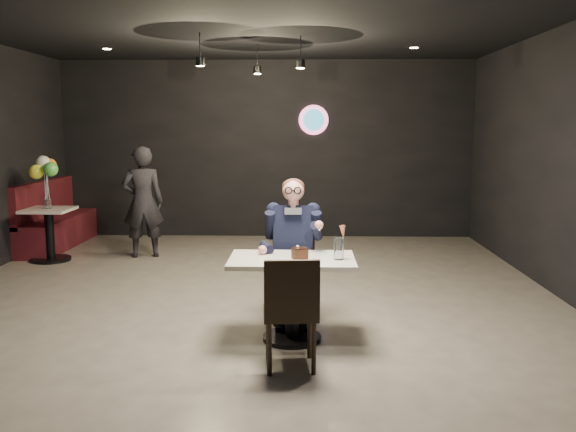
{
  "coord_description": "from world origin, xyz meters",
  "views": [
    {
      "loc": [
        0.67,
        -5.94,
        1.89
      ],
      "look_at": [
        0.5,
        -0.11,
        1.03
      ],
      "focal_mm": 38.0,
      "sensor_mm": 36.0,
      "label": 1
    }
  ],
  "objects_px": {
    "main_table": "(292,299)",
    "seated_man": "(293,249)",
    "booth_bench": "(57,214)",
    "passerby": "(143,202)",
    "side_table": "(50,233)",
    "sundae_glass": "(339,249)",
    "chair_near": "(290,311)",
    "balloon_vase": "(48,203)",
    "chair_far": "(293,275)"
  },
  "relations": [
    {
      "from": "passerby",
      "to": "sundae_glass",
      "type": "bearing_deg",
      "value": 112.56
    },
    {
      "from": "main_table",
      "to": "balloon_vase",
      "type": "distance_m",
      "value": 4.73
    },
    {
      "from": "chair_near",
      "to": "sundae_glass",
      "type": "xyz_separation_m",
      "value": [
        0.41,
        0.56,
        0.38
      ]
    },
    {
      "from": "chair_near",
      "to": "booth_bench",
      "type": "bearing_deg",
      "value": 123.43
    },
    {
      "from": "sundae_glass",
      "to": "booth_bench",
      "type": "height_order",
      "value": "booth_bench"
    },
    {
      "from": "main_table",
      "to": "seated_man",
      "type": "xyz_separation_m",
      "value": [
        0.0,
        0.55,
        0.34
      ]
    },
    {
      "from": "sundae_glass",
      "to": "side_table",
      "type": "bearing_deg",
      "value": 140.72
    },
    {
      "from": "side_table",
      "to": "passerby",
      "type": "height_order",
      "value": "passerby"
    },
    {
      "from": "chair_near",
      "to": "side_table",
      "type": "xyz_separation_m",
      "value": [
        -3.5,
        3.76,
        -0.07
      ]
    },
    {
      "from": "chair_near",
      "to": "passerby",
      "type": "bearing_deg",
      "value": 113.64
    },
    {
      "from": "side_table",
      "to": "balloon_vase",
      "type": "bearing_deg",
      "value": 0.0
    },
    {
      "from": "chair_near",
      "to": "seated_man",
      "type": "xyz_separation_m",
      "value": [
        0.0,
        1.16,
        0.26
      ]
    },
    {
      "from": "main_table",
      "to": "booth_bench",
      "type": "height_order",
      "value": "booth_bench"
    },
    {
      "from": "balloon_vase",
      "to": "passerby",
      "type": "xyz_separation_m",
      "value": [
        1.26,
        0.31,
        -0.02
      ]
    },
    {
      "from": "main_table",
      "to": "chair_near",
      "type": "relative_size",
      "value": 1.2
    },
    {
      "from": "chair_far",
      "to": "booth_bench",
      "type": "height_order",
      "value": "booth_bench"
    },
    {
      "from": "seated_man",
      "to": "side_table",
      "type": "height_order",
      "value": "seated_man"
    },
    {
      "from": "sundae_glass",
      "to": "booth_bench",
      "type": "bearing_deg",
      "value": 135.08
    },
    {
      "from": "chair_near",
      "to": "balloon_vase",
      "type": "bearing_deg",
      "value": 127.78
    },
    {
      "from": "main_table",
      "to": "chair_near",
      "type": "xyz_separation_m",
      "value": [
        0.0,
        -0.61,
        0.09
      ]
    },
    {
      "from": "seated_man",
      "to": "side_table",
      "type": "bearing_deg",
      "value": 143.44
    },
    {
      "from": "seated_man",
      "to": "balloon_vase",
      "type": "bearing_deg",
      "value": 143.44
    },
    {
      "from": "side_table",
      "to": "main_table",
      "type": "bearing_deg",
      "value": -41.94
    },
    {
      "from": "sundae_glass",
      "to": "balloon_vase",
      "type": "bearing_deg",
      "value": 140.72
    },
    {
      "from": "chair_near",
      "to": "balloon_vase",
      "type": "xyz_separation_m",
      "value": [
        -3.5,
        3.76,
        0.36
      ]
    },
    {
      "from": "chair_near",
      "to": "passerby",
      "type": "distance_m",
      "value": 4.66
    },
    {
      "from": "chair_far",
      "to": "passerby",
      "type": "distance_m",
      "value": 3.69
    },
    {
      "from": "main_table",
      "to": "passerby",
      "type": "bearing_deg",
      "value": 122.93
    },
    {
      "from": "main_table",
      "to": "sundae_glass",
      "type": "relative_size",
      "value": 5.86
    },
    {
      "from": "seated_man",
      "to": "balloon_vase",
      "type": "distance_m",
      "value": 4.36
    },
    {
      "from": "chair_near",
      "to": "passerby",
      "type": "xyz_separation_m",
      "value": [
        -2.24,
        4.07,
        0.35
      ]
    },
    {
      "from": "side_table",
      "to": "passerby",
      "type": "bearing_deg",
      "value": 13.92
    },
    {
      "from": "booth_bench",
      "to": "passerby",
      "type": "distance_m",
      "value": 1.73
    },
    {
      "from": "main_table",
      "to": "side_table",
      "type": "bearing_deg",
      "value": 138.06
    },
    {
      "from": "main_table",
      "to": "booth_bench",
      "type": "distance_m",
      "value": 5.63
    },
    {
      "from": "balloon_vase",
      "to": "chair_near",
      "type": "bearing_deg",
      "value": -47.03
    },
    {
      "from": "side_table",
      "to": "passerby",
      "type": "distance_m",
      "value": 1.36
    },
    {
      "from": "sundae_glass",
      "to": "seated_man",
      "type": "bearing_deg",
      "value": 124.13
    },
    {
      "from": "booth_bench",
      "to": "passerby",
      "type": "height_order",
      "value": "passerby"
    },
    {
      "from": "chair_near",
      "to": "sundae_glass",
      "type": "height_order",
      "value": "sundae_glass"
    },
    {
      "from": "chair_far",
      "to": "seated_man",
      "type": "relative_size",
      "value": 0.64
    },
    {
      "from": "booth_bench",
      "to": "balloon_vase",
      "type": "xyz_separation_m",
      "value": [
        0.3,
        -1.0,
        0.3
      ]
    },
    {
      "from": "seated_man",
      "to": "side_table",
      "type": "xyz_separation_m",
      "value": [
        -3.5,
        2.6,
        -0.33
      ]
    },
    {
      "from": "booth_bench",
      "to": "balloon_vase",
      "type": "height_order",
      "value": "booth_bench"
    },
    {
      "from": "balloon_vase",
      "to": "booth_bench",
      "type": "bearing_deg",
      "value": 106.7
    },
    {
      "from": "balloon_vase",
      "to": "main_table",
      "type": "bearing_deg",
      "value": -41.94
    },
    {
      "from": "booth_bench",
      "to": "side_table",
      "type": "bearing_deg",
      "value": -73.3
    },
    {
      "from": "sundae_glass",
      "to": "side_table",
      "type": "relative_size",
      "value": 0.24
    },
    {
      "from": "passerby",
      "to": "chair_near",
      "type": "bearing_deg",
      "value": 104.35
    },
    {
      "from": "chair_near",
      "to": "passerby",
      "type": "relative_size",
      "value": 0.57
    }
  ]
}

